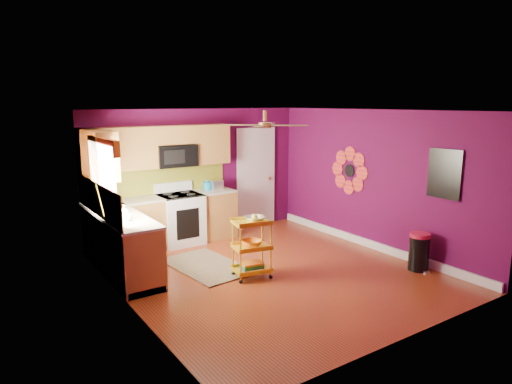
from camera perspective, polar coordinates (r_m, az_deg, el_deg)
ground at (r=7.27m, az=1.96°, el=-9.96°), size 5.00×5.00×0.00m
room_envelope at (r=6.87m, az=2.24°, el=2.88°), size 4.54×5.04×2.52m
lower_cabinets at (r=8.08m, az=-13.54°, el=-4.87°), size 2.81×2.31×0.94m
electric_range at (r=8.67m, az=-9.44°, el=-3.27°), size 0.76×0.66×1.13m
upper_cabinetry at (r=8.18m, az=-14.16°, el=5.06°), size 2.80×2.30×1.26m
left_window at (r=6.84m, az=-18.64°, el=3.14°), size 0.08×1.35×1.08m
panel_door at (r=9.71m, az=-0.03°, el=1.71°), size 0.95×0.11×2.15m
right_wall_art at (r=8.15m, az=16.29°, el=2.41°), size 0.04×2.74×1.04m
ceiling_fan at (r=6.96m, az=1.12°, el=8.44°), size 1.01×1.01×0.26m
shag_rug at (r=7.54m, az=-6.16°, el=-9.15°), size 1.10×1.62×0.02m
rolling_cart at (r=6.91m, az=-0.48°, el=-6.68°), size 0.61×0.49×0.98m
trash_can at (r=7.70m, az=19.70°, el=-7.04°), size 0.32×0.35×0.60m
teal_kettle at (r=8.91m, az=-6.09°, el=0.78°), size 0.18×0.18×0.21m
toaster at (r=8.94m, az=-4.90°, el=0.88°), size 0.22×0.15×0.18m
soap_bottle_a at (r=6.95m, az=-16.15°, el=-2.40°), size 0.09×0.10×0.21m
soap_bottle_b at (r=7.42m, az=-17.06°, el=-1.69°), size 0.15×0.15×0.19m
counter_dish at (r=7.96m, az=-18.03°, el=-1.36°), size 0.25×0.25×0.06m
counter_cup at (r=6.83m, az=-15.72°, el=-3.15°), size 0.11×0.11×0.09m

